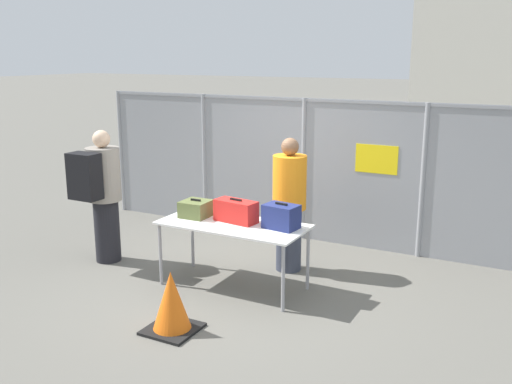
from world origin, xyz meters
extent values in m
plane|color=#605E56|center=(0.00, 0.00, 0.00)|extent=(120.00, 120.00, 0.00)
cylinder|color=gray|center=(-3.50, 2.05, 1.06)|extent=(0.07, 0.07, 2.13)
cylinder|color=gray|center=(-1.75, 2.05, 1.06)|extent=(0.07, 0.07, 2.13)
cylinder|color=gray|center=(0.00, 2.05, 1.06)|extent=(0.07, 0.07, 2.13)
cylinder|color=gray|center=(1.75, 2.05, 1.06)|extent=(0.07, 0.07, 2.13)
cube|color=gray|center=(0.00, 2.05, 1.06)|extent=(7.00, 0.01, 2.13)
cube|color=gray|center=(0.00, 2.05, 2.10)|extent=(7.00, 0.04, 0.04)
cube|color=yellow|center=(1.10, 2.04, 1.32)|extent=(0.60, 0.01, 0.40)
cube|color=silver|center=(0.01, -0.08, 0.78)|extent=(1.76, 0.81, 0.02)
cylinder|color=#99999E|center=(-0.81, -0.43, 0.39)|extent=(0.04, 0.04, 0.77)
cylinder|color=#99999E|center=(0.83, -0.43, 0.39)|extent=(0.04, 0.04, 0.77)
cylinder|color=#99999E|center=(-0.81, 0.27, 0.39)|extent=(0.04, 0.04, 0.77)
cylinder|color=#99999E|center=(0.83, 0.27, 0.39)|extent=(0.04, 0.04, 0.77)
cube|color=#566033|center=(-0.54, -0.04, 0.90)|extent=(0.34, 0.34, 0.20)
cube|color=black|center=(-0.54, -0.04, 1.01)|extent=(0.13, 0.03, 0.02)
cube|color=red|center=(0.01, 0.00, 0.93)|extent=(0.54, 0.30, 0.26)
cube|color=black|center=(0.01, 0.00, 1.07)|extent=(0.16, 0.05, 0.02)
cube|color=navy|center=(0.59, 0.02, 0.93)|extent=(0.41, 0.31, 0.28)
cube|color=black|center=(0.59, 0.02, 1.08)|extent=(0.15, 0.04, 0.02)
cylinder|color=black|center=(-1.95, -0.09, 0.42)|extent=(0.34, 0.34, 0.85)
cylinder|color=gray|center=(-1.95, -0.09, 1.20)|extent=(0.44, 0.44, 0.71)
sphere|color=beige|center=(-1.95, -0.09, 1.67)|extent=(0.23, 0.23, 0.23)
cube|color=black|center=(-1.95, -0.43, 1.24)|extent=(0.40, 0.24, 0.59)
cylinder|color=#383D4C|center=(0.36, 0.75, 0.41)|extent=(0.33, 0.33, 0.82)
cylinder|color=orange|center=(0.36, 0.75, 1.17)|extent=(0.43, 0.43, 0.69)
sphere|color=brown|center=(0.36, 0.75, 1.62)|extent=(0.22, 0.22, 0.22)
cube|color=white|center=(1.96, 4.70, 0.45)|extent=(3.34, 1.46, 0.59)
sphere|color=black|center=(1.37, 3.91, 0.28)|extent=(0.56, 0.56, 0.56)
sphere|color=black|center=(1.37, 5.48, 0.28)|extent=(0.56, 0.56, 0.56)
cylinder|color=#59595B|center=(-0.30, 4.70, 0.20)|extent=(1.17, 0.06, 0.06)
cube|color=black|center=(0.03, -1.35, 0.01)|extent=(0.51, 0.51, 0.03)
cone|color=orange|center=(0.03, -1.35, 0.32)|extent=(0.41, 0.41, 0.64)
camera|label=1|loc=(3.26, -5.66, 2.74)|focal=40.00mm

